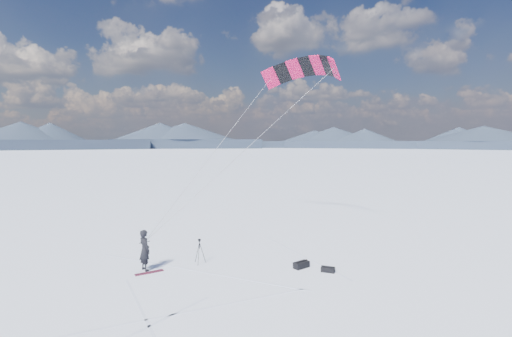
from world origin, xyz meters
TOP-DOWN VIEW (x-y plane):
  - ground at (0.00, 0.00)m, footprint 1800.00×1800.00m
  - horizon_hills at (-0.00, 0.00)m, footprint 704.00×704.00m
  - snow_tracks at (-1.44, -0.32)m, footprint 13.93×10.25m
  - snowkiter at (-2.47, 2.23)m, footprint 0.62×0.80m
  - snowboard at (-2.39, 1.76)m, footprint 1.33×0.29m
  - tripod at (0.15, 1.85)m, footprint 0.54×0.58m
  - gear_bag_a at (4.14, -1.31)m, footprint 0.84×0.48m
  - gear_bag_b at (4.86, -2.40)m, footprint 0.64×0.69m
  - power_kite at (9.46, 5.54)m, footprint 13.30×6.35m

SIDE VIEW (x-z plane):
  - ground at x=0.00m, z-range 0.00..0.00m
  - snowkiter at x=-2.47m, z-range -0.98..0.98m
  - snow_tracks at x=-1.44m, z-range 0.00..0.01m
  - snowboard at x=-2.39m, z-range 0.00..0.04m
  - gear_bag_b at x=4.86m, z-range -0.02..0.27m
  - gear_bag_a at x=4.14m, z-range -0.02..0.34m
  - tripod at x=0.15m, z-range 0.18..1.42m
  - horizon_hills at x=0.00m, z-range -0.67..9.18m
  - power_kite at x=9.46m, z-range 5.72..16.37m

